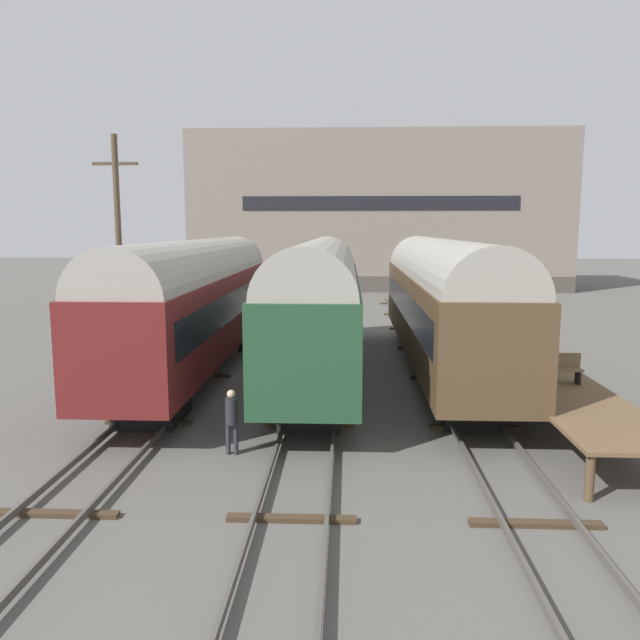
{
  "coord_description": "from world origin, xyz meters",
  "views": [
    {
      "loc": [
        1.1,
        -20.67,
        5.79
      ],
      "look_at": [
        0.0,
        3.59,
        2.2
      ],
      "focal_mm": 35.0,
      "sensor_mm": 36.0,
      "label": 1
    }
  ],
  "objects": [
    {
      "name": "train_car_maroon",
      "position": [
        -4.81,
        3.36,
        3.06
      ],
      "size": [
        2.92,
        18.27,
        5.35
      ],
      "color": "black",
      "rests_on": "ground"
    },
    {
      "name": "ground_plane",
      "position": [
        0.0,
        0.0,
        0.0
      ],
      "size": [
        200.0,
        200.0,
        0.0
      ],
      "primitive_type": "plane",
      "color": "#56544F"
    },
    {
      "name": "track_right",
      "position": [
        4.81,
        0.0,
        0.14
      ],
      "size": [
        2.6,
        60.0,
        0.26
      ],
      "color": "#4C4742",
      "rests_on": "ground"
    },
    {
      "name": "train_car_green",
      "position": [
        0.0,
        3.37,
        3.06
      ],
      "size": [
        2.97,
        18.4,
        5.36
      ],
      "color": "black",
      "rests_on": "ground"
    },
    {
      "name": "station_platform",
      "position": [
        7.42,
        -1.24,
        1.05
      ],
      "size": [
        2.58,
        13.4,
        1.14
      ],
      "color": "brown",
      "rests_on": "ground"
    },
    {
      "name": "track_left",
      "position": [
        -4.81,
        0.0,
        0.14
      ],
      "size": [
        2.6,
        60.0,
        0.26
      ],
      "color": "#4C4742",
      "rests_on": "ground"
    },
    {
      "name": "warehouse_building",
      "position": [
        3.87,
        41.23,
        7.28
      ],
      "size": [
        35.15,
        10.78,
        14.55
      ],
      "color": "#46403A",
      "rests_on": "ground"
    },
    {
      "name": "train_car_brown",
      "position": [
        4.81,
        4.05,
        3.07
      ],
      "size": [
        2.99,
        18.92,
        5.38
      ],
      "color": "black",
      "rests_on": "ground"
    },
    {
      "name": "track_middle",
      "position": [
        0.0,
        0.0,
        0.14
      ],
      "size": [
        2.6,
        60.0,
        0.26
      ],
      "color": "#4C4742",
      "rests_on": "ground"
    },
    {
      "name": "utility_pole",
      "position": [
        -8.12,
        4.13,
        4.88
      ],
      "size": [
        1.8,
        0.24,
        9.44
      ],
      "color": "#473828",
      "rests_on": "ground"
    },
    {
      "name": "bench",
      "position": [
        7.45,
        -1.95,
        1.62
      ],
      "size": [
        1.4,
        0.4,
        0.91
      ],
      "color": "brown",
      "rests_on": "station_platform"
    },
    {
      "name": "person_worker",
      "position": [
        -1.86,
        -5.37,
        1.03
      ],
      "size": [
        0.32,
        0.32,
        1.71
      ],
      "color": "#282833",
      "rests_on": "ground"
    }
  ]
}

